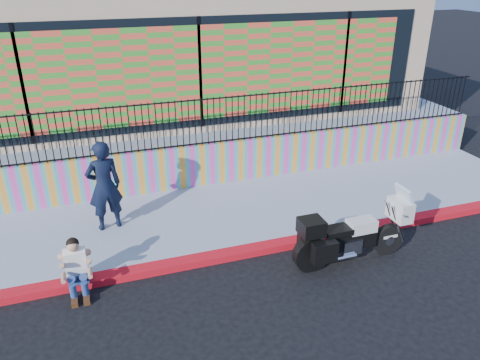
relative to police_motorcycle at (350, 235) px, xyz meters
name	(u,v)px	position (x,y,z in m)	size (l,w,h in m)	color
ground	(254,253)	(-1.66, 0.88, -0.62)	(90.00, 90.00, 0.00)	black
red_curb	(254,250)	(-1.66, 0.88, -0.55)	(16.00, 0.30, 0.15)	red
sidewalk	(230,213)	(-1.66, 2.53, -0.55)	(16.00, 3.00, 0.15)	gray
mural_wall	(211,164)	(-1.66, 4.13, 0.08)	(16.00, 0.20, 1.10)	#F23FAA
metal_fence	(210,121)	(-1.66, 4.13, 1.23)	(15.80, 0.04, 1.20)	black
elevated_platform	(173,113)	(-1.66, 9.23, 0.00)	(16.00, 10.00, 1.25)	gray
storefront_building	(169,37)	(-1.66, 9.01, 2.63)	(14.00, 8.06, 4.00)	tan
police_motorcycle	(350,235)	(0.00, 0.00, 0.00)	(2.38, 0.79, 1.48)	black
police_officer	(104,186)	(-4.40, 2.64, 0.53)	(0.73, 0.48, 2.00)	black
seated_man	(77,273)	(-5.08, 0.65, -0.17)	(0.54, 0.71, 1.06)	navy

